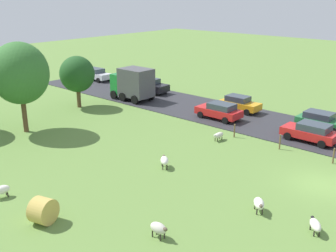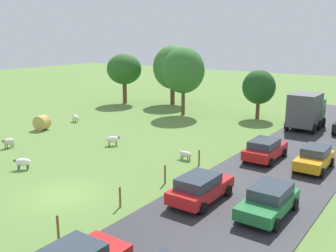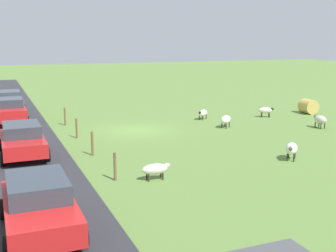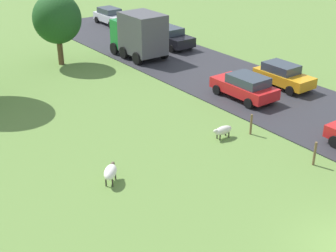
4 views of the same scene
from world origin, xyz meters
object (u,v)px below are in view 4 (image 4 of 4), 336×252
object	(u,v)px
sheep_3	(223,130)
car_7	(283,75)
sheep_4	(110,172)
car_4	(111,16)
car_3	(245,86)
tree_2	(57,19)
car_6	(170,37)
truck_0	(139,34)

from	to	relation	value
sheep_3	car_7	world-z (taller)	car_7
sheep_4	car_4	xyz separation A→B (m)	(15.53, 26.47, 0.35)
sheep_3	car_3	size ratio (longest dim) A/B	0.28
sheep_3	car_3	xyz separation A→B (m)	(4.88, 3.30, 0.43)
sheep_3	sheep_4	world-z (taller)	sheep_4
tree_2	car_4	distance (m)	13.72
tree_2	car_4	bearing A→B (deg)	43.13
car_3	car_4	size ratio (longest dim) A/B	1.02
sheep_4	car_7	world-z (taller)	car_7
sheep_3	car_3	bearing A→B (deg)	34.07
car_3	car_6	world-z (taller)	car_6
car_3	car_4	bearing A→B (deg)	80.99
car_6	car_4	bearing A→B (deg)	88.76
car_4	car_7	size ratio (longest dim) A/B	1.05
truck_0	car_7	world-z (taller)	truck_0
car_6	car_7	xyz separation A→B (m)	(0.16, -12.48, -0.06)
truck_0	car_3	bearing A→B (deg)	-88.13
car_4	car_7	bearing A→B (deg)	-90.16
truck_0	sheep_4	bearing A→B (deg)	-127.44
sheep_4	sheep_3	bearing A→B (deg)	2.72
tree_2	car_6	bearing A→B (deg)	-6.87
truck_0	car_4	bearing A→B (deg)	70.69
tree_2	car_7	xyz separation A→B (m)	(9.76, -13.64, -2.65)
car_4	car_7	distance (m)	22.85
sheep_3	sheep_4	xyz separation A→B (m)	(-7.03, -0.33, 0.10)
sheep_3	car_7	distance (m)	9.06
tree_2	car_6	xyz separation A→B (m)	(9.60, -1.16, -2.60)
truck_0	car_4	xyz separation A→B (m)	(4.00, 11.40, -1.05)
tree_2	car_7	size ratio (longest dim) A/B	1.32
sheep_3	truck_0	xyz separation A→B (m)	(4.50, 14.73, 1.49)
car_4	sheep_4	bearing A→B (deg)	-120.40
tree_2	truck_0	xyz separation A→B (m)	(5.83, -2.20, -1.58)
car_3	car_7	world-z (taller)	car_3
car_6	car_7	size ratio (longest dim) A/B	1.12
sheep_3	car_7	size ratio (longest dim) A/B	0.30
sheep_3	car_7	bearing A→B (deg)	21.29
sheep_3	truck_0	world-z (taller)	truck_0
sheep_3	truck_0	distance (m)	15.47
car_4	car_7	xyz separation A→B (m)	(-0.06, -22.85, -0.03)
sheep_3	car_4	distance (m)	27.48
sheep_4	car_4	size ratio (longest dim) A/B	0.27
car_6	truck_0	bearing A→B (deg)	-164.56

